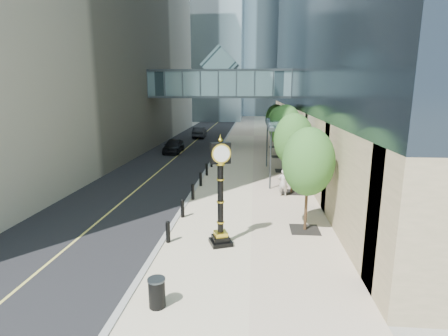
{
  "coord_description": "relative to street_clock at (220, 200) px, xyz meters",
  "views": [
    {
      "loc": [
        1.05,
        -13.29,
        6.68
      ],
      "look_at": [
        -0.74,
        7.35,
        2.12
      ],
      "focal_mm": 28.0,
      "sensor_mm": 36.0,
      "label": 1
    }
  ],
  "objects": [
    {
      "name": "ground",
      "position": [
        0.34,
        -1.0,
        -2.12
      ],
      "size": [
        320.0,
        320.0,
        0.0
      ],
      "primitive_type": "plane",
      "color": "gray",
      "rests_on": "ground"
    },
    {
      "name": "trash_bin",
      "position": [
        -1.54,
        -4.73,
        -1.61
      ],
      "size": [
        0.64,
        0.64,
        0.9
      ],
      "primitive_type": "cylinder",
      "rotation": [
        0.0,
        0.0,
        -0.26
      ],
      "color": "black",
      "rests_on": "sidewalk"
    },
    {
      "name": "car_far",
      "position": [
        -6.62,
        36.38,
        -1.33
      ],
      "size": [
        1.73,
        4.7,
        1.54
      ],
      "primitive_type": "imported",
      "rotation": [
        0.0,
        0.0,
        3.16
      ],
      "color": "black",
      "rests_on": "road"
    },
    {
      "name": "street_trees",
      "position": [
        3.94,
        15.05,
        1.48
      ],
      "size": [
        2.71,
        28.47,
        5.57
      ],
      "color": "black",
      "rests_on": "sidewalk"
    },
    {
      "name": "road",
      "position": [
        -6.66,
        39.0,
        -2.11
      ],
      "size": [
        8.0,
        180.0,
        0.02
      ],
      "primitive_type": "cube",
      "color": "black",
      "rests_on": "ground"
    },
    {
      "name": "bollard_row",
      "position": [
        -2.36,
        8.0,
        -1.61
      ],
      "size": [
        0.2,
        16.2,
        0.9
      ],
      "color": "black",
      "rests_on": "sidewalk"
    },
    {
      "name": "entrance_canopy",
      "position": [
        3.82,
        13.0,
        2.08
      ],
      "size": [
        3.0,
        8.0,
        4.38
      ],
      "color": "#383F44",
      "rests_on": "ground"
    },
    {
      "name": "sidewalk",
      "position": [
        1.34,
        39.0,
        -2.09
      ],
      "size": [
        8.0,
        180.0,
        0.06
      ],
      "primitive_type": "cube",
      "color": "#BEB192",
      "rests_on": "ground"
    },
    {
      "name": "pedestrian",
      "position": [
        3.3,
        7.61,
        -1.17
      ],
      "size": [
        0.66,
        0.44,
        1.77
      ],
      "primitive_type": "imported",
      "rotation": [
        0.0,
        0.0,
        3.17
      ],
      "color": "beige",
      "rests_on": "sidewalk"
    },
    {
      "name": "car_near",
      "position": [
        -7.48,
        23.28,
        -1.32
      ],
      "size": [
        1.93,
        4.58,
        1.55
      ],
      "primitive_type": "imported",
      "rotation": [
        0.0,
        0.0,
        0.02
      ],
      "color": "black",
      "rests_on": "road"
    },
    {
      "name": "skywalk",
      "position": [
        -2.66,
        27.0,
        5.6
      ],
      "size": [
        17.0,
        4.2,
        5.8
      ],
      "color": "slate",
      "rests_on": "ground"
    },
    {
      "name": "curb",
      "position": [
        -2.66,
        39.0,
        -2.08
      ],
      "size": [
        0.25,
        180.0,
        0.07
      ],
      "primitive_type": "cube",
      "color": "gray",
      "rests_on": "ground"
    },
    {
      "name": "street_clock",
      "position": [
        0.0,
        0.0,
        0.0
      ],
      "size": [
        1.15,
        1.15,
        4.74
      ],
      "rotation": [
        0.0,
        0.0,
        0.37
      ],
      "color": "black",
      "rests_on": "sidewalk"
    },
    {
      "name": "distant_tower_c",
      "position": [
        -5.66,
        119.0,
        30.38
      ],
      "size": [
        22.0,
        22.0,
        65.0
      ],
      "primitive_type": "cube",
      "color": "#A6C2D1",
      "rests_on": "ground"
    }
  ]
}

